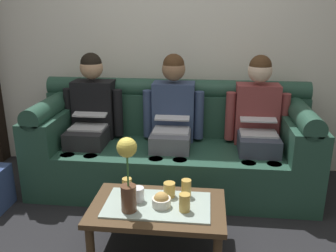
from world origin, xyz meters
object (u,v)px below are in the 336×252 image
cup_far_left (186,188)px  cup_far_right (127,187)px  cup_far_center (169,190)px  person_middle (172,118)px  cup_near_left (185,203)px  couch (172,148)px  person_left (91,115)px  flower_vase (128,172)px  cup_near_right (138,194)px  person_right (258,121)px  snack_bowl (161,201)px  coffee_table (158,211)px

cup_far_left → cup_far_right: size_ratio=1.01×
cup_far_center → person_middle: bearing=94.4°
person_middle → cup_near_left: bearing=-80.1°
cup_far_right → couch: bearing=75.7°
person_left → flower_vase: person_left is taller
cup_near_right → cup_far_right: cup_far_right is taller
person_right → cup_far_center: person_right is taller
snack_bowl → cup_near_right: snack_bowl is taller
person_right → cup_near_left: size_ratio=10.31×
cup_far_left → cup_far_right: bearing=-177.2°
couch → cup_near_left: 1.08m
couch → person_left: 0.81m
cup_near_left → couch: bearing=99.9°
person_right → flower_vase: size_ratio=2.45×
flower_vase → couch: bearing=81.2°
cup_far_right → cup_near_left: bearing=-22.5°
cup_near_right → cup_far_left: bearing=17.2°
cup_near_left → person_middle: bearing=99.9°
person_left → cup_near_left: (0.94, -1.06, -0.24)m
cup_far_left → snack_bowl: bearing=-135.0°
couch → coffee_table: (0.00, -1.00, -0.06)m
coffee_table → flower_vase: bearing=-149.3°
cup_far_center → flower_vase: bearing=-138.0°
person_middle → cup_far_left: person_middle is taller
coffee_table → snack_bowl: (0.03, -0.03, 0.09)m
coffee_table → cup_far_left: (0.18, 0.13, 0.11)m
snack_bowl → cup_far_left: (0.15, 0.15, 0.02)m
snack_bowl → flower_vase: bearing=-159.7°
flower_vase → person_right: bearing=49.8°
flower_vase → cup_far_right: bearing=105.5°
snack_bowl → cup_far_left: 0.22m
cup_far_left → couch: bearing=101.8°
person_middle → couch: bearing=90.0°
person_right → snack_bowl: size_ratio=9.82×
person_middle → cup_near_left: (0.18, -1.06, -0.24)m
person_middle → cup_far_center: bearing=-85.6°
couch → cup_far_right: couch is taller
flower_vase → cup_far_right: size_ratio=4.09×
cup_near_right → person_left: bearing=122.6°
cup_far_center → coffee_table: bearing=-120.9°
cup_far_left → cup_near_left: bearing=-89.5°
couch → person_left: size_ratio=2.04×
snack_bowl → person_middle: bearing=91.7°
couch → cup_far_center: couch is taller
cup_near_right → couch: bearing=82.0°
flower_vase → cup_far_center: flower_vase is taller
person_middle → cup_far_right: 0.95m
person_left → person_right: bearing=-0.0°
person_right → person_middle: bearing=180.0°
person_right → cup_far_center: (-0.69, -0.88, -0.25)m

